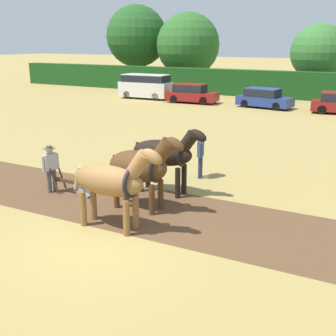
# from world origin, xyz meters

# --- Properties ---
(ground_plane) EXTENTS (240.00, 240.00, 0.00)m
(ground_plane) POSITION_xyz_m (0.00, 0.00, 0.00)
(ground_plane) COLOR #A88E4C
(plowed_furrow_strip) EXTENTS (23.53, 4.13, 0.01)m
(plowed_furrow_strip) POSITION_xyz_m (-3.91, 2.12, 0.00)
(plowed_furrow_strip) COLOR brown
(plowed_furrow_strip) RESTS_ON ground
(hedgerow) EXTENTS (66.19, 1.34, 2.39)m
(hedgerow) POSITION_xyz_m (0.00, 30.35, 1.20)
(hedgerow) COLOR #194719
(hedgerow) RESTS_ON ground
(tree_far_left) EXTENTS (7.05, 7.05, 8.98)m
(tree_far_left) POSITION_xyz_m (-21.29, 35.33, 5.45)
(tree_far_left) COLOR #423323
(tree_far_left) RESTS_ON ground
(tree_left) EXTENTS (6.84, 6.84, 7.95)m
(tree_left) POSITION_xyz_m (-14.41, 34.85, 4.52)
(tree_left) COLOR #4C3823
(tree_left) RESTS_ON ground
(tree_center_left) EXTENTS (5.11, 5.11, 6.52)m
(tree_center_left) POSITION_xyz_m (-0.61, 33.96, 3.96)
(tree_center_left) COLOR #423323
(tree_center_left) RESTS_ON ground
(draft_horse_lead_left) EXTENTS (2.92, 0.92, 2.49)m
(draft_horse_lead_left) POSITION_xyz_m (-0.23, 0.62, 1.38)
(draft_horse_lead_left) COLOR brown
(draft_horse_lead_left) RESTS_ON ground
(draft_horse_lead_right) EXTENTS (2.66, 1.05, 2.45)m
(draft_horse_lead_right) POSITION_xyz_m (-0.28, 2.20, 1.37)
(draft_horse_lead_right) COLOR #513319
(draft_horse_lead_right) RESTS_ON ground
(draft_horse_trail_left) EXTENTS (2.82, 0.94, 2.40)m
(draft_horse_trail_left) POSITION_xyz_m (-0.31, 3.77, 1.39)
(draft_horse_trail_left) COLOR black
(draft_horse_trail_left) RESTS_ON ground
(plow) EXTENTS (1.55, 0.47, 1.13)m
(plow) POSITION_xyz_m (-2.91, 2.14, 0.32)
(plow) COLOR #4C331E
(plow) RESTS_ON ground
(farmer_at_plow) EXTENTS (0.41, 0.62, 1.63)m
(farmer_at_plow) POSITION_xyz_m (-3.78, 2.03, 0.95)
(farmer_at_plow) COLOR #4C4C4C
(farmer_at_plow) RESTS_ON ground
(farmer_beside_team) EXTENTS (0.44, 0.65, 1.74)m
(farmer_beside_team) POSITION_xyz_m (0.06, 5.87, 1.03)
(farmer_beside_team) COLOR #28334C
(farmer_beside_team) RESTS_ON ground
(parked_van) EXTENTS (4.70, 2.15, 2.12)m
(parked_van) POSITION_xyz_m (-13.51, 24.38, 1.09)
(parked_van) COLOR silver
(parked_van) RESTS_ON ground
(parked_car_left) EXTENTS (4.30, 2.08, 1.55)m
(parked_car_left) POSITION_xyz_m (-8.77, 23.85, 0.75)
(parked_car_left) COLOR maroon
(parked_car_left) RESTS_ON ground
(parked_car_center_left) EXTENTS (4.36, 2.32, 1.49)m
(parked_car_center_left) POSITION_xyz_m (-2.69, 24.06, 0.71)
(parked_car_center_left) COLOR navy
(parked_car_center_left) RESTS_ON ground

